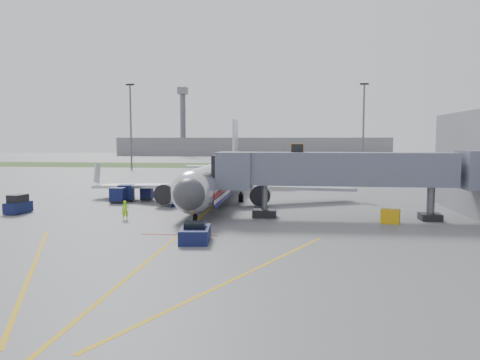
# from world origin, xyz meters

# --- Properties ---
(ground) EXTENTS (400.00, 400.00, 0.00)m
(ground) POSITION_xyz_m (0.00, 0.00, 0.00)
(ground) COLOR #565659
(ground) RESTS_ON ground
(grass_strip) EXTENTS (300.00, 25.00, 0.01)m
(grass_strip) POSITION_xyz_m (0.00, 90.00, 0.01)
(grass_strip) COLOR #2D4C1E
(grass_strip) RESTS_ON ground
(apron_markings) EXTENTS (21.52, 50.00, 0.01)m
(apron_markings) POSITION_xyz_m (0.00, -7.40, 0.00)
(apron_markings) COLOR gold
(apron_markings) RESTS_ON ground
(airliner) EXTENTS (32.10, 35.67, 10.25)m
(airliner) POSITION_xyz_m (0.00, 15.25, 2.65)
(airliner) COLOR silver
(airliner) RESTS_ON ground
(jet_bridge) EXTENTS (25.30, 4.00, 6.90)m
(jet_bridge) POSITION_xyz_m (12.86, 5.00, 4.47)
(jet_bridge) COLOR slate
(jet_bridge) RESTS_ON ground
(light_mast_left) EXTENTS (2.00, 0.44, 20.40)m
(light_mast_left) POSITION_xyz_m (-30.00, 70.00, 10.78)
(light_mast_left) COLOR #595B60
(light_mast_left) RESTS_ON ground
(light_mast_right) EXTENTS (2.00, 0.44, 20.40)m
(light_mast_right) POSITION_xyz_m (25.00, 75.00, 10.78)
(light_mast_right) COLOR #595B60
(light_mast_right) RESTS_ON ground
(distant_terminal) EXTENTS (120.00, 14.00, 8.00)m
(distant_terminal) POSITION_xyz_m (-10.00, 170.00, 4.00)
(distant_terminal) COLOR slate
(distant_terminal) RESTS_ON ground
(control_tower) EXTENTS (4.00, 4.00, 30.00)m
(control_tower) POSITION_xyz_m (-40.00, 165.00, 17.33)
(control_tower) COLOR #595B60
(control_tower) RESTS_ON ground
(pushback_tug) EXTENTS (2.37, 3.52, 1.38)m
(pushback_tug) POSITION_xyz_m (1.73, -6.13, 0.58)
(pushback_tug) COLOR #0C1938
(pushback_tug) RESTS_ON ground
(baggage_tug) EXTENTS (1.73, 2.85, 1.88)m
(baggage_tug) POSITION_xyz_m (-18.29, 4.40, 0.83)
(baggage_tug) COLOR #0C1938
(baggage_tug) RESTS_ON ground
(baggage_cart_a) EXTENTS (2.11, 2.11, 1.94)m
(baggage_cart_a) POSITION_xyz_m (-11.00, 14.63, 0.99)
(baggage_cart_a) COLOR #0C1938
(baggage_cart_a) RESTS_ON ground
(baggage_cart_b) EXTENTS (1.68, 1.68, 1.76)m
(baggage_cart_b) POSITION_xyz_m (-11.36, 12.96, 0.90)
(baggage_cart_b) COLOR #0C1938
(baggage_cart_b) RESTS_ON ground
(baggage_cart_c) EXTENTS (1.42, 1.42, 1.48)m
(baggage_cart_c) POSITION_xyz_m (-8.88, 15.84, 0.75)
(baggage_cart_c) COLOR #0C1938
(baggage_cart_c) RESTS_ON ground
(belt_loader) EXTENTS (2.05, 4.17, 1.97)m
(belt_loader) POSITION_xyz_m (-3.31, 13.45, 0.49)
(belt_loader) COLOR #0C1938
(belt_loader) RESTS_ON ground
(ground_power_cart) EXTENTS (1.79, 1.48, 1.23)m
(ground_power_cart) POSITION_xyz_m (17.10, 3.00, 0.60)
(ground_power_cart) COLOR #D3990C
(ground_power_cart) RESTS_ON ground
(ramp_worker) EXTENTS (0.74, 0.60, 1.75)m
(ramp_worker) POSITION_xyz_m (-6.47, 2.07, 0.87)
(ramp_worker) COLOR #9DEB1B
(ramp_worker) RESTS_ON ground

